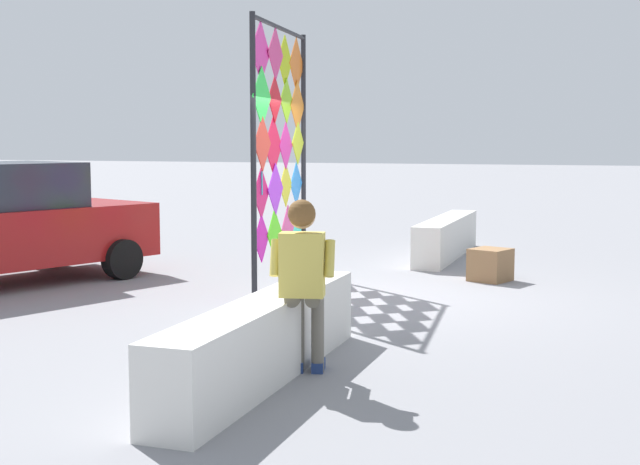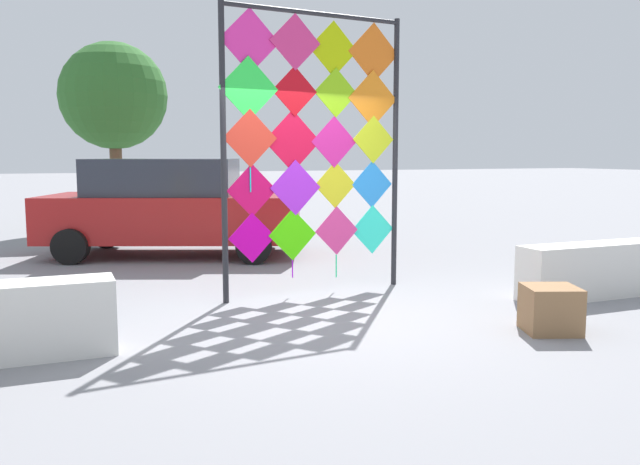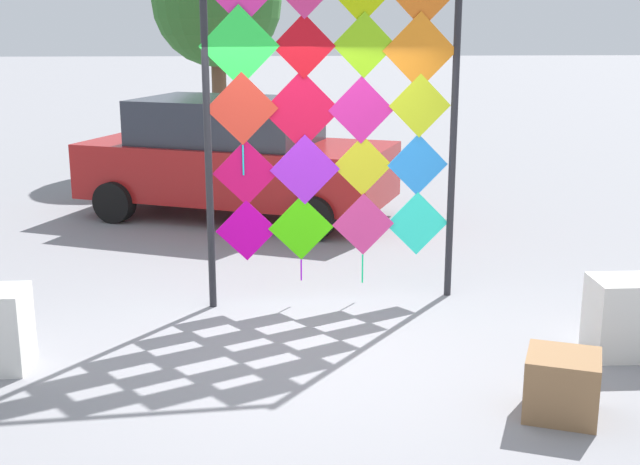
{
  "view_description": "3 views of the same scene",
  "coord_description": "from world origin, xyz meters",
  "px_view_note": "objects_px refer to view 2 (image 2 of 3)",
  "views": [
    {
      "loc": [
        -10.61,
        -2.99,
        1.99
      ],
      "look_at": [
        -0.34,
        0.52,
        0.83
      ],
      "focal_mm": 49.13,
      "sensor_mm": 36.0,
      "label": 1
    },
    {
      "loc": [
        -2.79,
        -6.24,
        1.74
      ],
      "look_at": [
        -0.06,
        0.35,
        0.89
      ],
      "focal_mm": 36.58,
      "sensor_mm": 36.0,
      "label": 2
    },
    {
      "loc": [
        -0.3,
        -6.66,
        2.74
      ],
      "look_at": [
        0.09,
        0.63,
        0.87
      ],
      "focal_mm": 46.82,
      "sensor_mm": 36.0,
      "label": 3
    }
  ],
  "objects_px": {
    "parked_car": "(171,207)",
    "cardboard_box_large": "(551,309)",
    "kite_display_rack": "(314,133)",
    "tree_far_right": "(113,97)"
  },
  "relations": [
    {
      "from": "parked_car",
      "to": "cardboard_box_large",
      "type": "distance_m",
      "value": 6.95
    },
    {
      "from": "kite_display_rack",
      "to": "tree_far_right",
      "type": "relative_size",
      "value": 0.81
    },
    {
      "from": "cardboard_box_large",
      "to": "tree_far_right",
      "type": "height_order",
      "value": "tree_far_right"
    },
    {
      "from": "parked_car",
      "to": "cardboard_box_large",
      "type": "height_order",
      "value": "parked_car"
    },
    {
      "from": "kite_display_rack",
      "to": "parked_car",
      "type": "height_order",
      "value": "kite_display_rack"
    },
    {
      "from": "kite_display_rack",
      "to": "cardboard_box_large",
      "type": "xyz_separation_m",
      "value": [
        1.46,
        -2.59,
        -1.78
      ]
    },
    {
      "from": "kite_display_rack",
      "to": "cardboard_box_large",
      "type": "bearing_deg",
      "value": -60.52
    },
    {
      "from": "kite_display_rack",
      "to": "tree_far_right",
      "type": "xyz_separation_m",
      "value": [
        -1.62,
        8.44,
        1.05
      ]
    },
    {
      "from": "parked_car",
      "to": "tree_far_right",
      "type": "height_order",
      "value": "tree_far_right"
    },
    {
      "from": "kite_display_rack",
      "to": "tree_far_right",
      "type": "distance_m",
      "value": 8.65
    }
  ]
}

